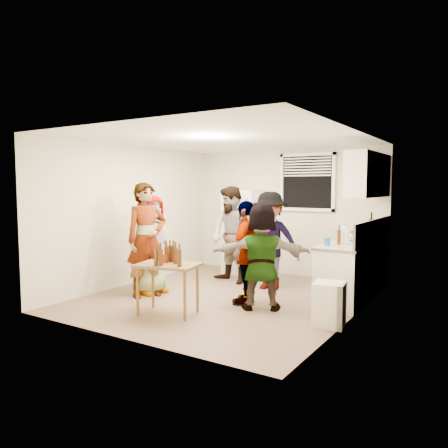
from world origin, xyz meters
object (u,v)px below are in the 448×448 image
Objects in this scene: serving_table at (168,314)px; red_cup at (163,263)px; guest_stripe at (148,296)px; guest_back_left at (231,282)px; wine_bottle at (371,236)px; refrigerator at (244,232)px; guest_back_right at (269,289)px; guest_black at (247,304)px; kettle at (352,241)px; guest_orange at (261,309)px; trash_bin at (329,306)px; beer_bottle_counter at (339,244)px; beer_bottle_table at (176,264)px; guest_grey at (151,293)px; blue_cup at (327,246)px.

red_cup reaches higher than serving_table.
guest_back_left reaches higher than guest_stripe.
wine_bottle is 2.62× the size of red_cup.
refrigerator is 1.67m from guest_back_right.
red_cup is 1.46m from guest_black.
serving_table is 0.54× the size of guest_black.
guest_back_left is 1.47m from guest_black.
kettle is at bearing -97.00° from wine_bottle.
guest_orange is (-0.98, -2.23, -0.90)m from wine_bottle.
refrigerator is 3.04× the size of trash_bin.
red_cup is at bearing -130.64° from kettle.
guest_back_right is 1.28m from guest_orange.
guest_black is (1.57, 0.47, 0.00)m from guest_stripe.
beer_bottle_counter is at bearing -28.23° from refrigerator.
guest_back_right is at bearing 137.49° from trash_bin.
guest_stripe is (-1.00, 0.51, -0.71)m from beer_bottle_table.
guest_grey is at bearing 140.47° from red_cup.
guest_stripe is (-0.38, -2.50, -0.85)m from refrigerator.
guest_grey is (-3.06, 0.08, -0.25)m from trash_bin.
guest_grey is (-0.90, 0.75, -0.71)m from red_cup.
refrigerator is at bearing 151.77° from beer_bottle_counter.
serving_table is 0.51× the size of guest_grey.
blue_cup is at bearing 43.40° from beer_bottle_table.
beer_bottle_table is at bearing -162.50° from trash_bin.
blue_cup is at bearing -165.22° from guest_orange.
refrigerator is 7.51× the size of beer_bottle_table.
guest_black is (0.95, -1.12, 0.00)m from guest_back_left.
trash_bin is (0.36, -0.91, -0.65)m from blue_cup.
guest_back_left is 0.82m from guest_back_right.
refrigerator is 0.96× the size of guest_back_left.
kettle is at bearing -150.96° from guest_orange.
serving_table is 0.71m from beer_bottle_table.
refrigerator is 7.90× the size of kettle.
red_cup is at bearing -166.24° from beer_bottle_table.
serving_table is (-1.71, -1.60, -0.90)m from blue_cup.
wine_bottle is 3.90m from guest_grey.
kettle is 1.97m from guest_black.
serving_table reaches higher than guest_orange.
guest_back_left is at bearing 164.05° from blue_cup.
beer_bottle_counter is at bearing -96.48° from wine_bottle.
wine_bottle is 0.18× the size of guest_back_left.
guest_grey is 0.92× the size of guest_back_left.
blue_cup is at bearing -66.35° from guest_grey.
guest_black is (-1.30, -2.09, -0.90)m from wine_bottle.
serving_table is at bearing -161.50° from trash_bin.
guest_stripe is at bearing 145.59° from red_cup.
beer_bottle_table is at bearing -78.35° from refrigerator.
serving_table is at bearing -80.16° from refrigerator.
guest_grey is at bearing -159.63° from beer_bottle_counter.
guest_orange is (-0.88, -1.42, -0.90)m from kettle.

